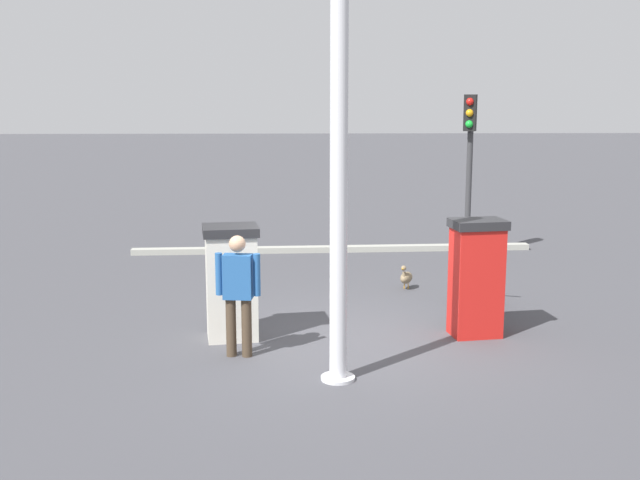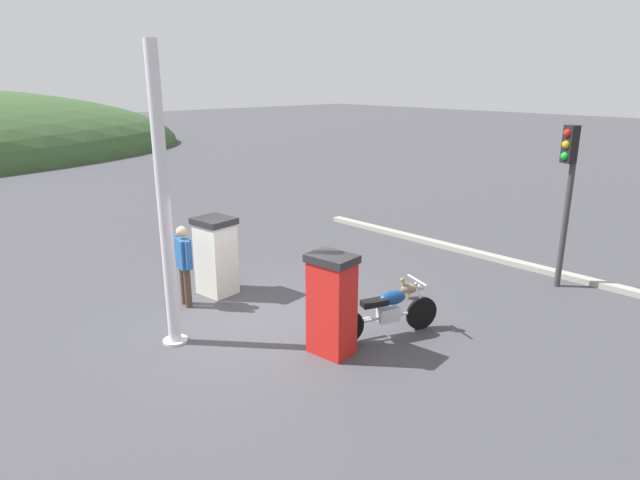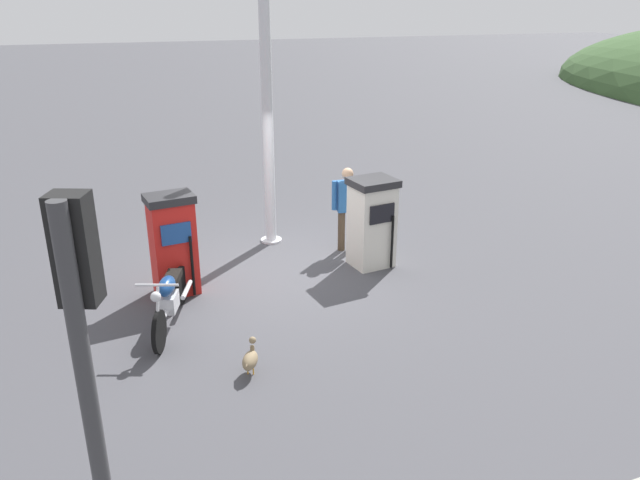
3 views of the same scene
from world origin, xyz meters
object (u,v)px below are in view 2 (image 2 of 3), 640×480
Objects in this scene: fuel_pump_far at (216,255)px; wandering_duck at (409,288)px; fuel_pump_near at (332,304)px; attendant_person at (184,261)px; roadside_traffic_light at (568,178)px; motorcycle_near_pump at (388,310)px; canopy_support_pole at (164,207)px.

fuel_pump_far reaches higher than wandering_duck.
fuel_pump_near is 3.67× the size of wandering_duck.
roadside_traffic_light is at bearing -34.69° from attendant_person.
fuel_pump_far is 0.47× the size of roadside_traffic_light.
attendant_person is at bearing 145.31° from roadside_traffic_light.
fuel_pump_near is at bearing 169.13° from motorcycle_near_pump.
attendant_person is at bearing -169.14° from fuel_pump_far.
fuel_pump_near is 0.85× the size of motorcycle_near_pump.
roadside_traffic_light reaches higher than motorcycle_near_pump.
motorcycle_near_pump is 0.58× the size of roadside_traffic_light.
canopy_support_pole reaches higher than attendant_person.
wandering_duck is at bearing -18.19° from canopy_support_pole.
fuel_pump_near reaches higher than wandering_duck.
canopy_support_pole is (-1.66, -1.36, 1.48)m from fuel_pump_far.
attendant_person is 7.59m from roadside_traffic_light.
attendant_person is 0.47× the size of roadside_traffic_light.
wandering_duck is (2.62, 0.57, -0.61)m from fuel_pump_near.
fuel_pump_far is 7.08m from roadside_traffic_light.
canopy_support_pole is at bearing 156.58° from roadside_traffic_light.
roadside_traffic_light is at bearing -11.24° from motorcycle_near_pump.
fuel_pump_near is at bearing -90.00° from fuel_pump_far.
fuel_pump_far is at bearing 90.00° from fuel_pump_near.
wandering_duck is 0.13× the size of roadside_traffic_light.
roadside_traffic_light is (5.35, -4.40, 1.48)m from fuel_pump_far.
attendant_person is 3.53× the size of wandering_duck.
fuel_pump_near reaches higher than attendant_person.
motorcycle_near_pump is at bearing -153.17° from wandering_duck.
fuel_pump_far is at bearing 10.86° from attendant_person.
attendant_person is 0.33× the size of canopy_support_pole.
fuel_pump_near is 3.34m from fuel_pump_far.
motorcycle_near_pump is at bearing -38.63° from canopy_support_pole.
wandering_duck is at bearing -37.53° from attendant_person.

